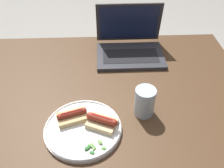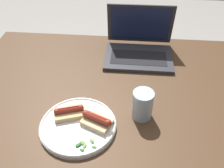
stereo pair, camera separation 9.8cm
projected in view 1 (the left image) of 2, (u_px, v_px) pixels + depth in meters
name	position (u px, v px, depth m)	size (l,w,h in m)	color
desk	(105.00, 100.00, 1.11)	(1.25, 0.85, 0.78)	#4C331E
laptop	(131.00, 46.00, 1.23)	(0.33, 0.26, 0.23)	#2D2D33
plate	(84.00, 128.00, 0.88)	(0.27, 0.27, 0.02)	white
sausage_toast_left	(103.00, 122.00, 0.87)	(0.12, 0.10, 0.05)	#D6B784
sausage_toast_middle	(73.00, 116.00, 0.89)	(0.12, 0.10, 0.04)	tan
salad_pile	(95.00, 146.00, 0.81)	(0.08, 0.06, 0.01)	#709E4C
drinking_glass	(146.00, 102.00, 0.91)	(0.08, 0.08, 0.11)	silver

